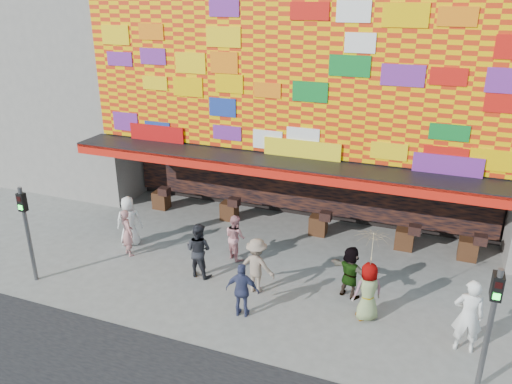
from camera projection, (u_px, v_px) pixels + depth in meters
ground at (243, 295)px, 14.38m from camera, size 90.00×90.00×0.00m
shop_building at (322, 72)px, 19.53m from camera, size 15.20×9.40×10.00m
neighbor_left at (53, 41)px, 23.47m from camera, size 11.00×8.00×12.00m
signal_left at (26, 224)px, 14.48m from camera, size 0.22×0.20×3.00m
signal_right at (491, 317)px, 10.30m from camera, size 0.22×0.20×3.00m
ped_a at (129, 221)px, 16.98m from camera, size 1.02×0.90×1.75m
ped_b at (127, 233)px, 16.33m from camera, size 0.70×0.63×1.61m
ped_c at (199, 250)px, 15.09m from camera, size 0.91×0.74×1.73m
ped_d at (257, 266)px, 14.27m from camera, size 1.13×0.70×1.68m
ped_e at (242, 290)px, 13.20m from camera, size 0.95×0.49×1.56m
ped_f at (350, 272)px, 14.05m from camera, size 1.51×0.97×1.56m
ped_g at (368, 292)px, 13.05m from camera, size 0.96×0.88×1.65m
ped_h at (468, 316)px, 11.83m from camera, size 0.73×0.50×1.94m
ped_i at (235, 237)px, 16.12m from camera, size 0.93×0.88×1.52m
parasol at (372, 247)px, 12.57m from camera, size 1.02×1.04×1.81m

